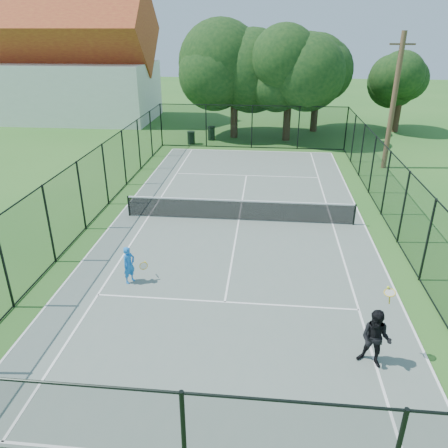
# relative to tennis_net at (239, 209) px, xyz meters

# --- Properties ---
(ground) EXTENTS (120.00, 120.00, 0.00)m
(ground) POSITION_rel_tennis_net_xyz_m (0.00, 0.00, -0.58)
(ground) COLOR #275F20
(tennis_court) EXTENTS (11.00, 24.00, 0.06)m
(tennis_court) POSITION_rel_tennis_net_xyz_m (0.00, 0.00, -0.55)
(tennis_court) COLOR slate
(tennis_court) RESTS_ON ground
(tennis_net) EXTENTS (10.08, 0.08, 0.95)m
(tennis_net) POSITION_rel_tennis_net_xyz_m (0.00, 0.00, 0.00)
(tennis_net) COLOR black
(tennis_net) RESTS_ON tennis_court
(fence) EXTENTS (13.10, 26.10, 3.00)m
(fence) POSITION_rel_tennis_net_xyz_m (0.00, 0.00, 0.92)
(fence) COLOR black
(fence) RESTS_ON ground
(tree_near_left) EXTENTS (6.86, 6.86, 8.95)m
(tree_near_left) POSITION_rel_tennis_net_xyz_m (-1.51, 16.18, 4.93)
(tree_near_left) COLOR #332114
(tree_near_left) RESTS_ON ground
(tree_near_mid) EXTENTS (5.47, 5.47, 7.15)m
(tree_near_mid) POSITION_rel_tennis_net_xyz_m (2.52, 15.62, 3.82)
(tree_near_mid) COLOR #332114
(tree_near_mid) RESTS_ON ground
(tree_near_right) EXTENTS (5.27, 5.27, 7.28)m
(tree_near_right) POSITION_rel_tennis_net_xyz_m (4.87, 19.02, 4.04)
(tree_near_right) COLOR #332114
(tree_near_right) RESTS_ON ground
(tree_far_right) EXTENTS (4.79, 4.79, 6.34)m
(tree_far_right) POSITION_rel_tennis_net_xyz_m (11.53, 19.50, 3.34)
(tree_far_right) COLOR #332114
(tree_far_right) RESTS_ON ground
(building) EXTENTS (15.30, 8.15, 11.87)m
(building) POSITION_rel_tennis_net_xyz_m (-17.00, 22.00, 4.35)
(building) COLOR silver
(building) RESTS_ON ground
(trash_bin_left) EXTENTS (0.58, 0.58, 0.94)m
(trash_bin_left) POSITION_rel_tennis_net_xyz_m (-4.47, 13.65, -0.10)
(trash_bin_left) COLOR black
(trash_bin_left) RESTS_ON ground
(trash_bin_right) EXTENTS (0.58, 0.58, 1.02)m
(trash_bin_right) POSITION_rel_tennis_net_xyz_m (-3.16, 15.08, -0.06)
(trash_bin_right) COLOR black
(trash_bin_right) RESTS_ON ground
(utility_pole) EXTENTS (1.40, 0.30, 7.75)m
(utility_pole) POSITION_rel_tennis_net_xyz_m (8.31, 9.00, 3.36)
(utility_pole) COLOR #4C3823
(utility_pole) RESTS_ON ground
(player_blue) EXTENTS (0.84, 0.57, 1.30)m
(player_blue) POSITION_rel_tennis_net_xyz_m (-3.29, -5.51, 0.13)
(player_blue) COLOR blue
(player_blue) RESTS_ON tennis_court
(player_black) EXTENTS (0.96, 0.94, 2.06)m
(player_black) POSITION_rel_tennis_net_xyz_m (4.00, -8.76, 0.28)
(player_black) COLOR black
(player_black) RESTS_ON tennis_court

